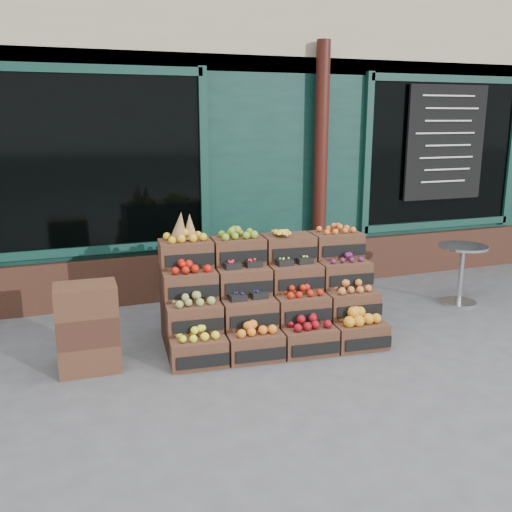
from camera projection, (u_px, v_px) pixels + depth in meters
name	position (u px, v px, depth m)	size (l,w,h in m)	color
ground	(300.00, 355.00, 5.57)	(60.00, 60.00, 0.00)	#4C4C4F
shop_facade	(177.00, 109.00, 9.66)	(12.00, 6.24, 4.80)	#0E3028
crate_display	(268.00, 301.00, 5.87)	(2.25, 1.25, 1.35)	#4B2C1D
spare_crates	(88.00, 328.00, 5.14)	(0.56, 0.39, 0.81)	#4B2C1D
bistro_table	(461.00, 268.00, 7.00)	(0.59, 0.59, 0.74)	silver
shopkeeper	(117.00, 216.00, 7.61)	(0.71, 0.47, 1.95)	#154A17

